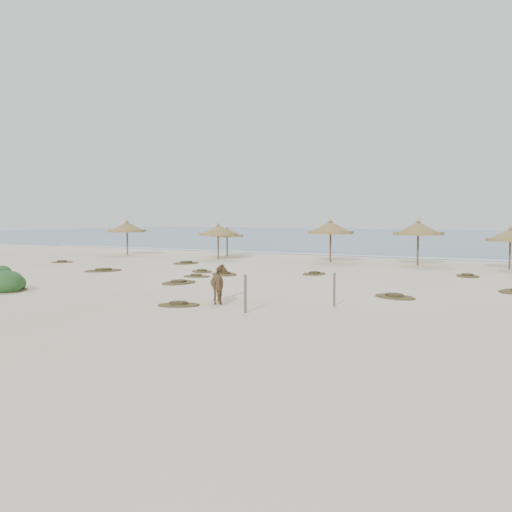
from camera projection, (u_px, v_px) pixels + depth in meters
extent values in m
plane|color=beige|center=(154.00, 290.00, 25.64)|extent=(160.00, 160.00, 0.00)
cube|color=#275076|center=(457.00, 237.00, 90.85)|extent=(200.00, 100.00, 0.01)
cube|color=white|center=(352.00, 256.00, 48.24)|extent=(70.00, 0.60, 0.01)
cylinder|color=brown|center=(127.00, 242.00, 48.98)|extent=(0.13, 0.13, 2.28)
cylinder|color=olive|center=(127.00, 231.00, 48.92)|extent=(4.10, 4.10, 0.20)
cone|color=olive|center=(127.00, 227.00, 48.89)|extent=(3.97, 3.97, 0.81)
cone|color=olive|center=(127.00, 221.00, 48.86)|extent=(0.39, 0.39, 0.24)
cylinder|color=brown|center=(227.00, 245.00, 47.14)|extent=(0.11, 0.11, 1.88)
cylinder|color=olive|center=(227.00, 236.00, 47.09)|extent=(3.19, 3.19, 0.16)
cone|color=olive|center=(227.00, 232.00, 47.07)|extent=(3.08, 3.08, 0.67)
cone|color=olive|center=(227.00, 227.00, 47.04)|extent=(0.32, 0.32, 0.20)
cylinder|color=brown|center=(218.00, 246.00, 43.97)|extent=(0.12, 0.12, 2.12)
cylinder|color=olive|center=(218.00, 234.00, 43.91)|extent=(3.74, 3.74, 0.18)
cone|color=olive|center=(218.00, 230.00, 43.89)|extent=(3.61, 3.61, 0.76)
cone|color=olive|center=(218.00, 224.00, 43.86)|extent=(0.36, 0.36, 0.22)
cylinder|color=brown|center=(330.00, 246.00, 41.36)|extent=(0.14, 0.14, 2.37)
cylinder|color=olive|center=(331.00, 232.00, 41.29)|extent=(4.49, 4.49, 0.20)
cone|color=olive|center=(331.00, 227.00, 41.27)|extent=(4.34, 4.34, 0.85)
cone|color=olive|center=(331.00, 220.00, 41.23)|extent=(0.41, 0.41, 0.25)
cylinder|color=brown|center=(418.00, 248.00, 38.69)|extent=(0.13, 0.13, 2.36)
cylinder|color=olive|center=(418.00, 233.00, 38.62)|extent=(4.31, 4.31, 0.20)
cone|color=olive|center=(418.00, 228.00, 38.59)|extent=(4.17, 4.17, 0.84)
cone|color=olive|center=(418.00, 221.00, 38.56)|extent=(0.40, 0.40, 0.25)
cylinder|color=brown|center=(510.00, 253.00, 35.53)|extent=(0.12, 0.12, 2.04)
cylinder|color=olive|center=(510.00, 240.00, 35.47)|extent=(3.16, 3.16, 0.18)
cone|color=olive|center=(510.00, 235.00, 35.45)|extent=(3.05, 3.05, 0.73)
cone|color=olive|center=(511.00, 227.00, 35.42)|extent=(0.35, 0.35, 0.21)
imported|color=olive|center=(221.00, 284.00, 21.95)|extent=(1.69, 1.82, 1.45)
cylinder|color=brown|center=(245.00, 294.00, 19.60)|extent=(0.11, 0.11, 1.33)
cylinder|color=brown|center=(334.00, 290.00, 21.02)|extent=(0.11, 0.11, 1.25)
ellipsoid|color=#295122|center=(7.00, 283.00, 25.03)|extent=(1.47, 1.47, 1.10)
ellipsoid|color=#295122|center=(13.00, 283.00, 25.65)|extent=(1.10, 1.10, 0.82)
ellipsoid|color=#295122|center=(2.00, 272.00, 25.43)|extent=(0.82, 0.82, 0.62)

